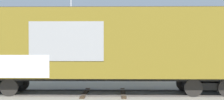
% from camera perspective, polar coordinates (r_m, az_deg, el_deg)
% --- Properties ---
extents(ground_plane, '(260.00, 260.00, 0.00)m').
position_cam_1_polar(ground_plane, '(12.23, -6.00, -11.16)').
color(ground_plane, gray).
extents(track, '(60.01, 2.73, 0.08)m').
position_cam_1_polar(track, '(12.16, 3.98, -11.05)').
color(track, '#4C4742').
rests_on(track, ground_plane).
extents(freight_car, '(16.35, 2.93, 4.69)m').
position_cam_1_polar(freight_car, '(11.90, -2.74, 1.35)').
color(freight_car, olive).
rests_on(freight_car, ground_plane).
extents(flagpole, '(1.22, 0.91, 9.09)m').
position_cam_1_polar(flagpole, '(22.70, -11.13, 8.83)').
color(flagpole, silver).
rests_on(flagpole, ground_plane).
extents(hillside, '(136.74, 43.20, 16.17)m').
position_cam_1_polar(hillside, '(88.33, 0.24, 2.87)').
color(hillside, silver).
rests_on(hillside, ground_plane).
extents(parked_car_blue, '(4.28, 2.24, 1.76)m').
position_cam_1_polar(parked_car_blue, '(19.10, -9.41, -4.21)').
color(parked_car_blue, navy).
rests_on(parked_car_blue, ground_plane).
extents(parked_car_tan, '(4.41, 2.33, 1.51)m').
position_cam_1_polar(parked_car_tan, '(18.70, 8.21, -4.58)').
color(parked_car_tan, '#9E8966').
rests_on(parked_car_tan, ground_plane).
extents(parked_car_red, '(4.25, 1.88, 1.68)m').
position_cam_1_polar(parked_car_red, '(20.59, 22.99, -3.98)').
color(parked_car_red, '#B21E1E').
rests_on(parked_car_red, ground_plane).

